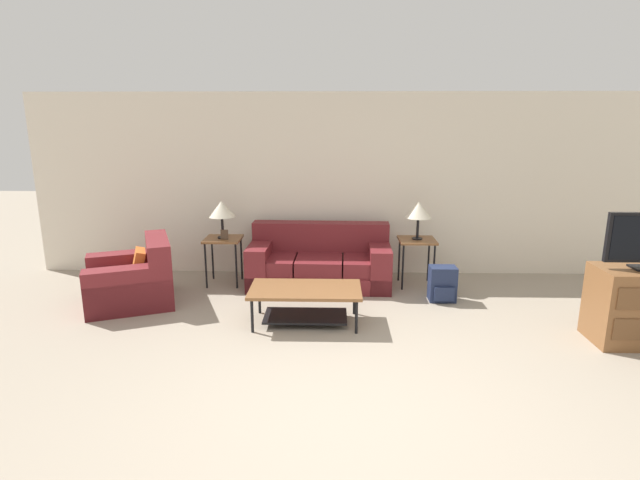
{
  "coord_description": "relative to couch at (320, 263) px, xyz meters",
  "views": [
    {
      "loc": [
        -0.19,
        -3.44,
        2.24
      ],
      "look_at": [
        -0.34,
        2.44,
        0.8
      ],
      "focal_mm": 28.0,
      "sensor_mm": 36.0,
      "label": 1
    }
  ],
  "objects": [
    {
      "name": "ground_plane",
      "position": [
        0.36,
        -3.14,
        -0.3
      ],
      "size": [
        24.0,
        24.0,
        0.0
      ],
      "primitive_type": "plane",
      "color": "gray"
    },
    {
      "name": "armchair",
      "position": [
        -2.29,
        -0.77,
        -0.01
      ],
      "size": [
        1.29,
        1.29,
        0.8
      ],
      "color": "maroon",
      "rests_on": "ground_plane"
    },
    {
      "name": "table_lamp_left",
      "position": [
        -1.32,
        -0.01,
        0.75
      ],
      "size": [
        0.36,
        0.36,
        0.51
      ],
      "color": "black",
      "rests_on": "side_table_left"
    },
    {
      "name": "couch",
      "position": [
        0.0,
        0.0,
        0.0
      ],
      "size": [
        1.93,
        0.93,
        0.82
      ],
      "color": "maroon",
      "rests_on": "ground_plane"
    },
    {
      "name": "side_table_right",
      "position": [
        1.32,
        -0.01,
        0.27
      ],
      "size": [
        0.49,
        0.47,
        0.65
      ],
      "color": "brown",
      "rests_on": "ground_plane"
    },
    {
      "name": "coffee_table",
      "position": [
        -0.12,
        -1.36,
        0.01
      ],
      "size": [
        1.23,
        0.67,
        0.41
      ],
      "color": "brown",
      "rests_on": "ground_plane"
    },
    {
      "name": "backpack",
      "position": [
        1.56,
        -0.61,
        -0.08
      ],
      "size": [
        0.33,
        0.31,
        0.44
      ],
      "color": "#1E2847",
      "rests_on": "ground_plane"
    },
    {
      "name": "side_table_left",
      "position": [
        -1.32,
        -0.01,
        0.27
      ],
      "size": [
        0.49,
        0.47,
        0.65
      ],
      "color": "brown",
      "rests_on": "ground_plane"
    },
    {
      "name": "wall_back",
      "position": [
        0.36,
        0.59,
        1.0
      ],
      "size": [
        9.07,
        0.06,
        2.6
      ],
      "color": "silver",
      "rests_on": "ground_plane"
    },
    {
      "name": "picture_frame",
      "position": [
        -1.28,
        -0.08,
        0.42
      ],
      "size": [
        0.1,
        0.04,
        0.13
      ],
      "color": "#4C3828",
      "rests_on": "side_table_left"
    },
    {
      "name": "table_lamp_right",
      "position": [
        1.32,
        -0.01,
        0.75
      ],
      "size": [
        0.36,
        0.36,
        0.51
      ],
      "color": "black",
      "rests_on": "side_table_right"
    }
  ]
}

